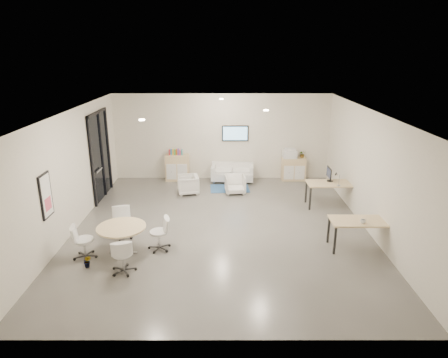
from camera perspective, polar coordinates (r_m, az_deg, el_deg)
room_shell at (r=10.58m, az=-0.46°, el=0.90°), size 9.60×10.60×4.80m
glass_door at (r=13.64m, az=-17.27°, el=3.58°), size 0.09×1.90×2.85m
artwork at (r=9.95m, az=-24.08°, el=-2.20°), size 0.05×0.54×1.04m
wall_tv at (r=14.88m, az=1.60°, el=6.54°), size 0.98×0.06×0.58m
ceiling_spots at (r=11.06m, az=-1.50°, el=10.03°), size 3.14×4.14×0.03m
sideboard_left at (r=15.07m, az=-6.67°, el=1.63°), size 0.87×0.45×0.98m
sideboard_right at (r=15.23m, az=9.89°, el=1.43°), size 0.87×0.42×0.87m
books at (r=14.93m, az=-6.92°, el=3.84°), size 0.50×0.14×0.22m
printer at (r=15.05m, az=9.37°, el=3.63°), size 0.51×0.43×0.35m
loveseat at (r=14.89m, az=1.21°, el=0.84°), size 1.59×0.88×0.58m
blue_rug at (r=14.19m, az=0.82°, el=-1.35°), size 1.41×0.98×0.01m
armchair_left at (r=13.66m, az=-5.16°, el=-0.67°), size 0.75×0.78×0.70m
armchair_right at (r=13.66m, az=1.61°, el=-0.63°), size 0.73×0.69×0.69m
desk_rear at (r=12.84m, az=15.03°, el=-0.85°), size 1.51×0.78×0.78m
desk_front at (r=10.36m, az=18.84°, el=-5.99°), size 1.44×0.72×0.75m
monitor at (r=12.88m, az=14.80°, el=0.70°), size 0.20×0.50×0.44m
round_table at (r=9.89m, az=-14.44°, el=-7.04°), size 1.17×1.17×0.71m
meeting_chairs at (r=9.98m, az=-14.34°, el=-8.16°), size 2.40×2.40×0.82m
plant_cabinet at (r=15.16m, az=11.12°, el=3.42°), size 0.31×0.33×0.22m
plant_floor at (r=9.76m, az=-18.87°, el=-11.51°), size 0.21×0.33×0.14m
cup at (r=10.15m, az=19.24°, el=-5.68°), size 0.13×0.10×0.13m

